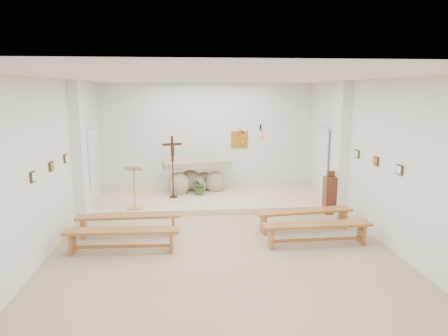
{
  "coord_description": "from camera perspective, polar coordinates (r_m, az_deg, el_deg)",
  "views": [
    {
      "loc": [
        -0.68,
        -8.14,
        3.26
      ],
      "look_at": [
        0.22,
        1.6,
        1.35
      ],
      "focal_mm": 32.0,
      "sensor_mm": 36.0,
      "label": 1
    }
  ],
  "objects": [
    {
      "name": "pilaster_left",
      "position": [
        10.6,
        -19.96,
        2.2
      ],
      "size": [
        0.26,
        0.55,
        3.5
      ],
      "primitive_type": "cube",
      "color": "white",
      "rests_on": "ground"
    },
    {
      "name": "gold_wall_relief",
      "position": [
        13.31,
        2.21,
        4.1
      ],
      "size": [
        0.55,
        0.04,
        0.55
      ],
      "primitive_type": "cube",
      "color": "#C18A2D",
      "rests_on": "wall_back"
    },
    {
      "name": "station_frame_left_rear",
      "position": [
        9.87,
        -21.66,
        1.3
      ],
      "size": [
        0.03,
        0.2,
        0.2
      ],
      "primitive_type": "cube",
      "color": "#3C2D1A",
      "rests_on": "wall_left"
    },
    {
      "name": "bench_right_second",
      "position": [
        8.78,
        13.16,
        -8.47
      ],
      "size": [
        2.32,
        0.42,
        0.49
      ],
      "rotation": [
        0.0,
        0.0,
        0.02
      ],
      "color": "#97642C",
      "rests_on": "ground"
    },
    {
      "name": "wall_left",
      "position": [
        8.74,
        -23.96,
        0.16
      ],
      "size": [
        0.02,
        10.0,
        3.5
      ],
      "primitive_type": "cube",
      "color": "white",
      "rests_on": "ground"
    },
    {
      "name": "station_frame_left_front",
      "position": [
        8.0,
        -25.6,
        -1.13
      ],
      "size": [
        0.03,
        0.2,
        0.2
      ],
      "primitive_type": "cube",
      "color": "#3C2D1A",
      "rests_on": "wall_left"
    },
    {
      "name": "wall_back",
      "position": [
        13.23,
        -2.33,
        4.49
      ],
      "size": [
        7.0,
        0.02,
        3.5
      ],
      "primitive_type": "cube",
      "color": "white",
      "rests_on": "ground"
    },
    {
      "name": "donation_pedestal",
      "position": [
        11.07,
        14.88,
        -3.7
      ],
      "size": [
        0.31,
        0.31,
        1.16
      ],
      "rotation": [
        0.0,
        0.0,
        0.01
      ],
      "color": "#502A16",
      "rests_on": "ground"
    },
    {
      "name": "radiator_left",
      "position": [
        11.57,
        -18.91,
        -4.53
      ],
      "size": [
        0.1,
        0.85,
        0.52
      ],
      "primitive_type": "cube",
      "color": "silver",
      "rests_on": "ground"
    },
    {
      "name": "bench_left_front",
      "position": [
        9.36,
        -13.45,
        -7.26
      ],
      "size": [
        2.32,
        0.39,
        0.49
      ],
      "rotation": [
        0.0,
        0.0,
        0.01
      ],
      "color": "#97642C",
      "rests_on": "ground"
    },
    {
      "name": "station_frame_right_mid",
      "position": [
        9.44,
        20.87,
        0.95
      ],
      "size": [
        0.03,
        0.2,
        0.2
      ],
      "primitive_type": "cube",
      "color": "#3C2D1A",
      "rests_on": "wall_right"
    },
    {
      "name": "bench_right_front",
      "position": [
        9.65,
        11.37,
        -6.61
      ],
      "size": [
        2.34,
        0.63,
        0.49
      ],
      "rotation": [
        0.0,
        0.0,
        0.11
      ],
      "color": "#97642C",
      "rests_on": "ground"
    },
    {
      "name": "potted_plant",
      "position": [
        12.09,
        -3.52,
        -2.54
      ],
      "size": [
        0.65,
        0.64,
        0.55
      ],
      "primitive_type": "imported",
      "rotation": [
        0.0,
        0.0,
        0.7
      ],
      "color": "#2F5622",
      "rests_on": "sanctuary_platform"
    },
    {
      "name": "wall_right",
      "position": [
        9.27,
        21.53,
        0.91
      ],
      "size": [
        0.02,
        10.0,
        3.5
      ],
      "primitive_type": "cube",
      "color": "white",
      "rests_on": "ground"
    },
    {
      "name": "station_frame_left_mid",
      "position": [
        8.92,
        -23.42,
        0.21
      ],
      "size": [
        0.03,
        0.2,
        0.2
      ],
      "primitive_type": "cube",
      "color": "#3C2D1A",
      "rests_on": "wall_left"
    },
    {
      "name": "altar",
      "position": [
        12.5,
        -4.02,
        -1.46
      ],
      "size": [
        2.17,
        1.19,
        1.06
      ],
      "rotation": [
        0.0,
        0.0,
        0.2
      ],
      "color": "#C5B196",
      "rests_on": "sanctuary_platform"
    },
    {
      "name": "lectern",
      "position": [
        10.81,
        -12.71,
        -2.66
      ],
      "size": [
        0.46,
        0.39,
        1.21
      ],
      "rotation": [
        0.0,
        0.0,
        -0.07
      ],
      "color": "tan",
      "rests_on": "sanctuary_platform"
    },
    {
      "name": "station_frame_right_front",
      "position": [
        8.57,
        23.78,
        -0.23
      ],
      "size": [
        0.03,
        0.2,
        0.2
      ],
      "primitive_type": "cube",
      "color": "#3C2D1A",
      "rests_on": "wall_right"
    },
    {
      "name": "pilaster_right",
      "position": [
        11.02,
        16.34,
        2.74
      ],
      "size": [
        0.26,
        0.55,
        3.5
      ],
      "primitive_type": "cube",
      "color": "white",
      "rests_on": "ground"
    },
    {
      "name": "sanctuary_lamp",
      "position": [
        13.15,
        5.4,
        4.67
      ],
      "size": [
        0.11,
        0.36,
        0.44
      ],
      "color": "black",
      "rests_on": "wall_back"
    },
    {
      "name": "station_frame_right_rear",
      "position": [
        10.33,
        18.46,
        1.92
      ],
      "size": [
        0.03,
        0.2,
        0.2
      ],
      "primitive_type": "cube",
      "color": "#3C2D1A",
      "rests_on": "wall_right"
    },
    {
      "name": "bench_left_second",
      "position": [
        8.46,
        -14.36,
        -9.29
      ],
      "size": [
        2.33,
        0.47,
        0.49
      ],
      "rotation": [
        0.0,
        0.0,
        -0.05
      ],
      "color": "#97642C",
      "rests_on": "ground"
    },
    {
      "name": "ground",
      "position": [
        8.79,
        -0.49,
        -10.7
      ],
      "size": [
        7.0,
        10.0,
        0.0
      ],
      "primitive_type": "cube",
      "color": "tan",
      "rests_on": "ground"
    },
    {
      "name": "crucifix_stand",
      "position": [
        11.67,
        -7.36,
        0.82
      ],
      "size": [
        0.55,
        0.24,
        1.82
      ],
      "rotation": [
        0.0,
        0.0,
        0.2
      ],
      "color": "#331810",
      "rests_on": "sanctuary_platform"
    },
    {
      "name": "radiator_right",
      "position": [
        11.97,
        15.0,
        -3.79
      ],
      "size": [
        0.1,
        0.85,
        0.52
      ],
      "primitive_type": "cube",
      "color": "silver",
      "rests_on": "ground"
    },
    {
      "name": "ceiling",
      "position": [
        8.17,
        -0.53,
        12.68
      ],
      "size": [
        7.0,
        10.0,
        0.02
      ],
      "primitive_type": "cube",
      "color": "silver",
      "rests_on": "wall_back"
    },
    {
      "name": "sanctuary_platform",
      "position": [
        12.08,
        -1.89,
        -4.23
      ],
      "size": [
        6.98,
        3.0,
        0.15
      ],
      "primitive_type": "cube",
      "color": "beige",
      "rests_on": "ground"
    }
  ]
}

